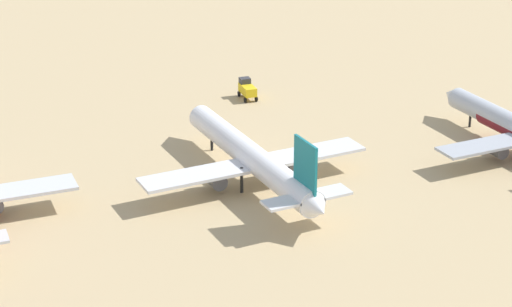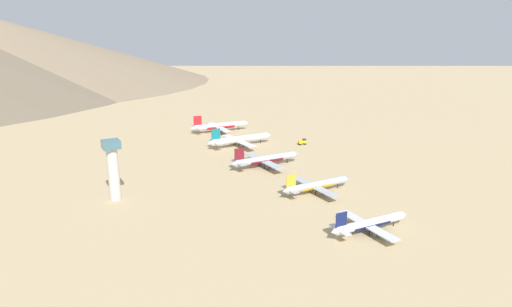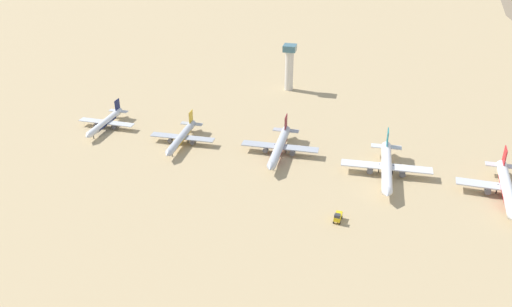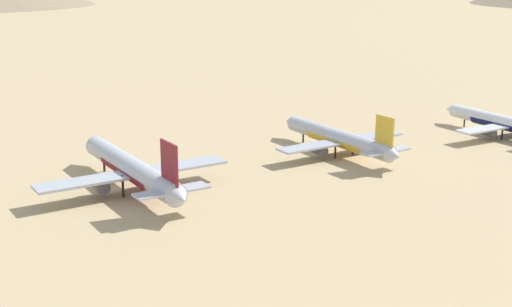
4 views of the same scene
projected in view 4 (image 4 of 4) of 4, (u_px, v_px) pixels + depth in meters
The scene contains 4 objects.
ground_plane at pixel (118, 188), 124.24m from camera, with size 1800.00×1800.00×0.00m, color tan.
parked_jet_0 at pixel (503, 123), 160.99m from camera, with size 35.75×29.02×10.31m.
parked_jet_1 at pixel (339, 138), 145.47m from camera, with size 37.90×30.68×10.96m.
parked_jet_2 at pixel (132, 169), 121.65m from camera, with size 43.14×34.93×12.48m.
Camera 4 is at (-113.33, 41.91, 38.81)m, focal length 48.18 mm.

